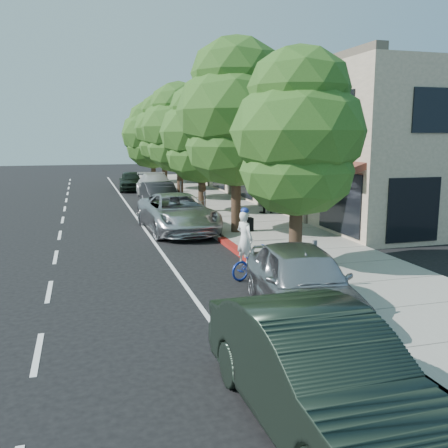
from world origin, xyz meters
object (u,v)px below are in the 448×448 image
object	(u,v)px
street_tree_2	(202,134)
near_car_a	(302,281)
white_pickup	(156,186)
street_tree_0	(298,135)
pedestrian	(264,195)
dark_sedan	(160,196)
dark_suv_far	(131,181)
near_car_b	(319,374)
street_tree_4	(164,130)
street_tree_3	(179,129)
cyclist	(245,238)
street_tree_5	(153,135)
street_tree_1	(236,114)
silver_suv	(177,213)
bicycle	(256,263)

from	to	relation	value
street_tree_2	near_car_a	xyz separation A→B (m)	(-1.40, -15.50, -3.37)
street_tree_2	white_pickup	size ratio (longest dim) A/B	1.22
street_tree_0	pedestrian	world-z (taller)	street_tree_0
white_pickup	near_car_a	bearing A→B (deg)	-88.22
street_tree_0	dark_sedan	xyz separation A→B (m)	(-1.93, 14.17, -3.37)
dark_suv_far	street_tree_2	bearing A→B (deg)	-74.53
dark_sedan	near_car_b	xyz separation A→B (m)	(-1.17, -21.90, 0.07)
street_tree_4	pedestrian	size ratio (longest dim) A/B	3.99
street_tree_3	street_tree_0	bearing A→B (deg)	-90.00
street_tree_2	white_pickup	world-z (taller)	street_tree_2
street_tree_2	cyclist	xyz separation A→B (m)	(-1.22, -10.84, -3.32)
street_tree_0	street_tree_4	distance (m)	24.00
street_tree_0	street_tree_5	bearing A→B (deg)	90.00
street_tree_4	white_pickup	distance (m)	6.15
white_pickup	near_car_a	world-z (taller)	near_car_a
cyclist	white_pickup	size ratio (longest dim) A/B	0.31
street_tree_5	cyclist	distance (m)	29.05
street_tree_1	street_tree_2	size ratio (longest dim) A/B	1.17
street_tree_1	street_tree_4	size ratio (longest dim) A/B	1.09
street_tree_4	pedestrian	world-z (taller)	street_tree_4
street_tree_3	silver_suv	size ratio (longest dim) A/B	1.28
street_tree_0	street_tree_3	size ratio (longest dim) A/B	0.89
dark_sedan	white_pickup	world-z (taller)	white_pickup
dark_suv_far	near_car_b	xyz separation A→B (m)	(-0.63, -32.55, 0.09)
street_tree_1	dark_sedan	distance (m)	9.38
street_tree_2	dark_sedan	bearing A→B (deg)	131.67
dark_suv_far	silver_suv	bearing A→B (deg)	-84.50
cyclist	dark_suv_far	bearing A→B (deg)	-22.73
street_tree_3	street_tree_5	bearing A→B (deg)	90.00
street_tree_3	cyclist	size ratio (longest dim) A/B	4.26
dark_suv_far	near_car_a	size ratio (longest dim) A/B	0.90
street_tree_1	bicycle	xyz separation A→B (m)	(-1.36, -6.28, -4.51)
silver_suv	street_tree_4	bearing A→B (deg)	79.29
bicycle	pedestrian	xyz separation A→B (m)	(4.32, 10.81, 0.62)
pedestrian	street_tree_1	bearing A→B (deg)	52.82
street_tree_2	silver_suv	world-z (taller)	street_tree_2
street_tree_1	street_tree_5	distance (m)	24.01
dark_sedan	white_pickup	bearing A→B (deg)	82.38
street_tree_4	pedestrian	bearing A→B (deg)	-77.59
street_tree_3	white_pickup	size ratio (longest dim) A/B	1.33
street_tree_2	dark_suv_far	world-z (taller)	street_tree_2
dark_sedan	pedestrian	size ratio (longest dim) A/B	2.52
dark_suv_far	near_car_a	distance (m)	28.34
bicycle	dark_sedan	distance (m)	14.46
pedestrian	street_tree_4	bearing A→B (deg)	-81.55
pedestrian	near_car_b	bearing A→B (deg)	67.66
street_tree_0	white_pickup	world-z (taller)	street_tree_0
street_tree_3	white_pickup	bearing A→B (deg)	136.82
near_car_a	pedestrian	xyz separation A→B (m)	(4.36, 14.03, 0.25)
street_tree_4	near_car_a	xyz separation A→B (m)	(-1.40, -27.50, -3.73)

